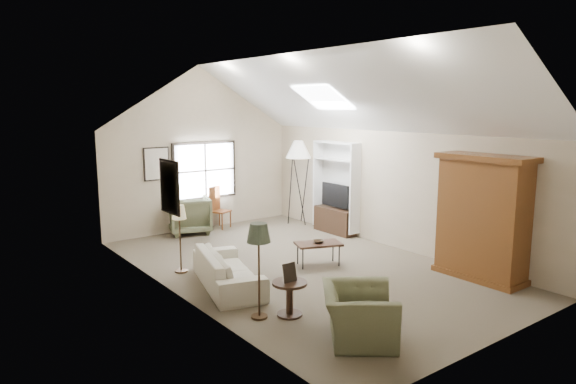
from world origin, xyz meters
TOP-DOWN VIEW (x-y plane):
  - room_shell at (0.00, 0.00)m, footprint 5.01×8.01m
  - window at (0.10, 3.96)m, footprint 1.72×0.08m
  - skylight at (1.30, 0.90)m, footprint 0.80×1.20m
  - wall_art at (-1.88, 1.94)m, footprint 1.97×3.71m
  - armoire at (2.18, -2.40)m, footprint 0.60×1.50m
  - tv_alcove at (2.34, 1.60)m, footprint 0.32×1.30m
  - media_console at (2.32, 1.60)m, footprint 0.34×1.18m
  - tv_panel at (2.32, 1.60)m, footprint 0.05×0.90m
  - sofa at (-1.64, -0.09)m, footprint 1.34×2.20m
  - armchair_near at (-1.29, -2.85)m, footprint 1.38×1.40m
  - armchair_far at (-0.49, 3.70)m, footprint 1.20×1.22m
  - coffee_table at (0.35, -0.11)m, footprint 0.98×0.77m
  - bowl at (0.35, -0.11)m, footprint 0.27×0.27m
  - side_table at (-1.54, -1.69)m, footprint 0.64×0.64m
  - side_chair at (0.37, 3.70)m, footprint 0.53×0.53m
  - tripod_lamp at (2.20, 2.88)m, footprint 0.72×0.72m
  - dark_lamp at (-1.94, -1.49)m, footprint 0.42×0.42m
  - tan_lamp at (-1.94, 1.11)m, footprint 0.32×0.32m

SIDE VIEW (x-z plane):
  - coffee_table at x=0.35m, z-range 0.00..0.44m
  - side_table at x=-1.54m, z-range 0.00..0.52m
  - media_console at x=2.32m, z-range 0.00..0.60m
  - sofa at x=-1.64m, z-range 0.00..0.60m
  - armchair_near at x=-1.29m, z-range 0.00..0.69m
  - armchair_far at x=-0.49m, z-range 0.00..0.89m
  - bowl at x=0.35m, z-range 0.44..0.49m
  - side_chair at x=0.37m, z-range 0.00..1.04m
  - tan_lamp at x=-1.94m, z-range 0.00..1.29m
  - dark_lamp at x=-1.94m, z-range 0.00..1.43m
  - tv_panel at x=2.32m, z-range 0.65..1.20m
  - tripod_lamp at x=2.20m, z-range 0.00..2.20m
  - armoire at x=2.18m, z-range 0.00..2.20m
  - tv_alcove at x=2.34m, z-range 0.10..2.20m
  - window at x=0.10m, z-range 0.74..2.16m
  - wall_art at x=-1.88m, z-range 1.29..2.17m
  - room_shell at x=0.00m, z-range 1.21..5.21m
  - skylight at x=1.30m, z-range 2.96..3.48m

